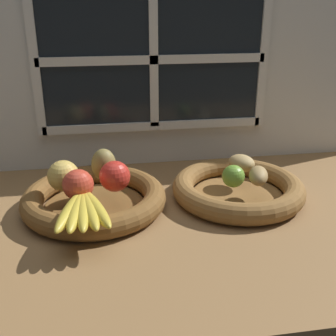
# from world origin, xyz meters

# --- Properties ---
(ground_plane) EXTENTS (1.40, 0.90, 0.03)m
(ground_plane) POSITION_xyz_m (0.00, 0.00, -0.01)
(ground_plane) COLOR olive
(back_wall) EXTENTS (1.40, 0.05, 0.55)m
(back_wall) POSITION_xyz_m (0.00, 0.30, 0.28)
(back_wall) COLOR silver
(back_wall) RESTS_ON ground_plane
(fruit_bowl_left) EXTENTS (0.34, 0.34, 0.05)m
(fruit_bowl_left) POSITION_xyz_m (-0.18, 0.01, 0.02)
(fruit_bowl_left) COLOR brown
(fruit_bowl_left) RESTS_ON ground_plane
(fruit_bowl_right) EXTENTS (0.33, 0.33, 0.05)m
(fruit_bowl_right) POSITION_xyz_m (0.17, 0.01, 0.02)
(fruit_bowl_right) COLOR brown
(fruit_bowl_right) RESTS_ON ground_plane
(apple_red_front) EXTENTS (0.07, 0.07, 0.07)m
(apple_red_front) POSITION_xyz_m (-0.21, -0.04, 0.09)
(apple_red_front) COLOR #CC422D
(apple_red_front) RESTS_ON fruit_bowl_left
(apple_red_right) EXTENTS (0.07, 0.07, 0.07)m
(apple_red_right) POSITION_xyz_m (-0.13, -0.01, 0.09)
(apple_red_right) COLOR red
(apple_red_right) RESTS_ON fruit_bowl_left
(apple_golden_left) EXTENTS (0.07, 0.07, 0.07)m
(apple_golden_left) POSITION_xyz_m (-0.25, 0.01, 0.09)
(apple_golden_left) COLOR #DBB756
(apple_golden_left) RESTS_ON fruit_bowl_left
(pear_brown) EXTENTS (0.07, 0.07, 0.08)m
(pear_brown) POSITION_xyz_m (-0.15, 0.05, 0.09)
(pear_brown) COLOR olive
(pear_brown) RESTS_ON fruit_bowl_left
(banana_bunch_front) EXTENTS (0.13, 0.20, 0.03)m
(banana_bunch_front) POSITION_xyz_m (-0.20, -0.12, 0.07)
(banana_bunch_front) COLOR gold
(banana_bunch_front) RESTS_ON fruit_bowl_left
(potato_back) EXTENTS (0.09, 0.09, 0.04)m
(potato_back) POSITION_xyz_m (0.20, 0.06, 0.07)
(potato_back) COLOR tan
(potato_back) RESTS_ON fruit_bowl_right
(potato_small) EXTENTS (0.07, 0.09, 0.04)m
(potato_small) POSITION_xyz_m (0.21, -0.03, 0.07)
(potato_small) COLOR #A38451
(potato_small) RESTS_ON fruit_bowl_right
(lime_near) EXTENTS (0.05, 0.05, 0.05)m
(lime_near) POSITION_xyz_m (0.15, -0.04, 0.08)
(lime_near) COLOR #6B9E33
(lime_near) RESTS_ON fruit_bowl_right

